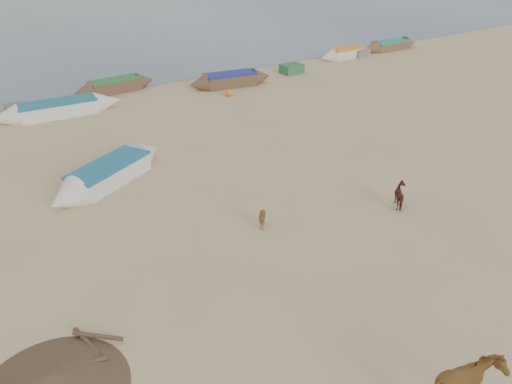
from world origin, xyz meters
TOP-DOWN VIEW (x-y plane):
  - ground at (0.00, 0.00)m, footprint 140.00×140.00m
  - calf_front at (-0.31, 3.14)m, footprint 0.79×0.73m
  - calf_right at (5.08, 1.44)m, footprint 0.95×1.05m
  - near_canoe at (-3.62, 9.75)m, footprint 6.26×4.28m
  - debris_pile at (-8.45, -0.05)m, footprint 3.69×3.69m
  - waterline_canoes at (-0.45, 20.46)m, footprint 55.93×4.94m
  - beach_clutter at (3.46, 19.56)m, footprint 45.81×4.62m

SIDE VIEW (x-z plane):
  - ground at x=0.00m, z-range 0.00..0.00m
  - debris_pile at x=-8.45m, z-range 0.00..0.54m
  - beach_clutter at x=3.46m, z-range -0.02..0.62m
  - calf_front at x=-0.31m, z-range 0.00..0.77m
  - waterline_canoes at x=-0.45m, z-range -0.03..0.87m
  - near_canoe at x=-3.62m, z-range 0.00..0.86m
  - calf_right at x=5.08m, z-range 0.00..0.91m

